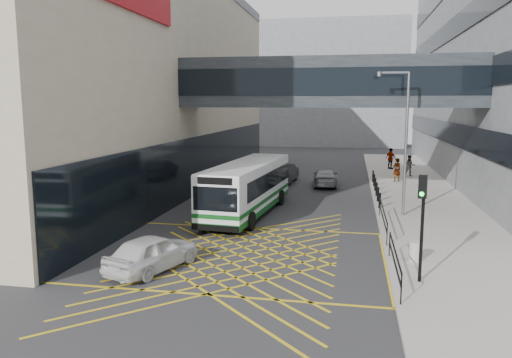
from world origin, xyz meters
The scene contains 18 objects.
ground centered at (0.00, 0.00, 0.00)m, with size 120.00×120.00×0.00m, color #333335.
building_whsmith centered at (-17.98, 16.00, 8.00)m, with size 24.17×42.00×16.00m.
building_far centered at (-2.00, 60.00, 9.00)m, with size 28.00×16.00×18.00m, color gray.
skybridge centered at (3.00, 12.00, 7.50)m, with size 20.00×4.10×3.00m.
pavement centered at (9.00, 15.00, 0.08)m, with size 6.00×54.00×0.16m, color #ABA69D.
box_junction centered at (0.00, 0.00, 0.00)m, with size 12.00×9.00×0.01m.
bus centered at (-1.15, 7.67, 1.58)m, with size 3.35×10.70×2.95m.
car_white centered at (-2.73, -2.49, 0.71)m, with size 1.81×4.43×1.41m, color silver.
car_dark centered at (-0.70, 19.50, 0.78)m, with size 1.95×4.98×1.56m, color black.
car_silver centered at (2.62, 18.30, 0.70)m, with size 1.90×4.50×1.40m, color gray.
traffic_light centered at (6.94, -2.41, 2.60)m, with size 0.30×0.45×3.75m.
street_lamp centered at (7.24, 8.30, 4.58)m, with size 1.76×0.34×7.76m.
litter_bin centered at (7.07, -0.06, 0.56)m, with size 0.46×0.46×0.80m, color #ADA89E.
kerb_railings centered at (6.15, 1.78, 0.88)m, with size 0.05×12.54×1.00m.
bollards centered at (6.25, 15.00, 0.61)m, with size 0.14×10.14×0.90m.
pedestrian_a centered at (8.07, 20.56, 1.08)m, with size 0.73×0.52×1.84m, color gray.
pedestrian_b centered at (9.38, 23.71, 1.05)m, with size 0.87×0.51×1.78m, color gray.
pedestrian_c centered at (8.16, 28.32, 1.13)m, with size 1.15×0.55×1.95m, color gray.
Camera 1 is at (4.54, -19.59, 6.26)m, focal length 35.00 mm.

